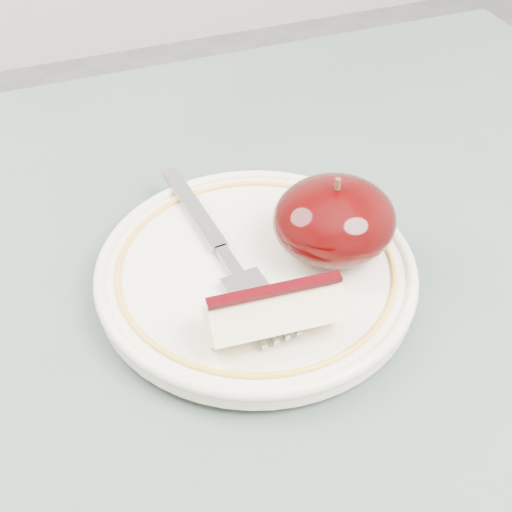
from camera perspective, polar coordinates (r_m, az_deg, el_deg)
name	(u,v)px	position (r m, az deg, el deg)	size (l,w,h in m)	color
plate	(256,271)	(0.49, 0.00, -1.22)	(0.22, 0.22, 0.02)	beige
apple_half	(334,220)	(0.48, 6.28, 2.90)	(0.08, 0.08, 0.06)	black
apple_wedge	(274,312)	(0.43, 1.47, -4.50)	(0.08, 0.04, 0.04)	beige
fork	(221,249)	(0.49, -2.79, 0.53)	(0.04, 0.19, 0.00)	gray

